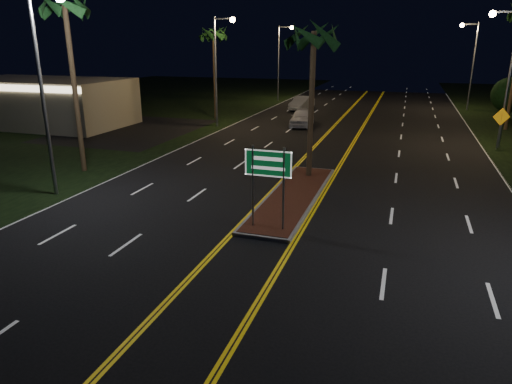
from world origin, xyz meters
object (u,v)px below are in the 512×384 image
at_px(palm_left_near, 65,7).
at_px(warning_sign, 501,122).
at_px(streetlight_right_mid, 505,64).
at_px(commercial_building, 42,102).
at_px(streetlight_right_far, 470,56).
at_px(palm_median, 314,36).
at_px(shrub_far, 510,95).
at_px(streetlight_left_far, 282,54).
at_px(highway_sign, 268,171).
at_px(car_near, 302,116).
at_px(palm_left_far, 214,34).
at_px(streetlight_left_mid, 220,59).
at_px(car_far, 302,102).
at_px(streetlight_left_near, 46,73).
at_px(median_island, 293,196).

height_order(palm_left_near, warning_sign, palm_left_near).
distance_m(streetlight_right_mid, palm_left_near, 27.19).
bearing_deg(commercial_building, warning_sign, 2.15).
bearing_deg(streetlight_right_far, palm_left_near, -124.21).
distance_m(streetlight_right_far, palm_median, 33.28).
height_order(palm_left_near, shrub_far, palm_left_near).
bearing_deg(streetlight_left_far, palm_median, -72.42).
height_order(highway_sign, car_near, highway_sign).
xyz_separation_m(streetlight_right_far, palm_left_far, (-23.41, -14.00, 2.09)).
bearing_deg(streetlight_left_mid, streetlight_right_far, 40.30).
height_order(palm_median, car_far, palm_median).
distance_m(commercial_building, streetlight_left_mid, 16.31).
height_order(streetlight_left_mid, car_near, streetlight_left_mid).
relative_size(palm_median, palm_left_far, 0.94).
distance_m(streetlight_right_mid, warning_sign, 3.84).
height_order(streetlight_left_mid, streetlight_right_far, same).
distance_m(streetlight_left_far, warning_sign, 31.38).
relative_size(streetlight_left_mid, warning_sign, 3.18).
height_order(highway_sign, commercial_building, commercial_building).
height_order(palm_left_near, car_near, palm_left_near).
xyz_separation_m(streetlight_left_near, palm_left_near, (-1.89, 4.00, 3.02)).
distance_m(median_island, highway_sign, 4.80).
bearing_deg(streetlight_left_near, streetlight_left_mid, 90.00).
distance_m(streetlight_left_near, streetlight_right_mid, 27.83).
xyz_separation_m(streetlight_left_mid, shrub_far, (24.41, 12.00, -3.32)).
bearing_deg(palm_left_near, streetlight_left_near, -64.74).
xyz_separation_m(commercial_building, streetlight_right_far, (36.61, 22.01, 3.65)).
distance_m(median_island, palm_median, 8.00).
relative_size(median_island, car_far, 1.99).
bearing_deg(shrub_far, streetlight_left_far, 161.86).
xyz_separation_m(median_island, warning_sign, (10.80, 14.37, 1.79)).
bearing_deg(streetlight_right_mid, palm_left_far, 165.63).
height_order(palm_left_near, palm_left_far, palm_left_near).
xyz_separation_m(median_island, commercial_building, (-26.00, 12.99, 1.92)).
height_order(streetlight_right_mid, warning_sign, streetlight_right_mid).
height_order(median_island, streetlight_right_far, streetlight_right_far).
bearing_deg(commercial_building, shrub_far, 21.91).
height_order(streetlight_left_near, palm_left_near, palm_left_near).
relative_size(median_island, streetlight_left_far, 1.14).
relative_size(highway_sign, palm_left_far, 0.36).
relative_size(streetlight_right_mid, warning_sign, 3.18).
distance_m(streetlight_left_mid, streetlight_right_mid, 21.32).
xyz_separation_m(highway_sign, palm_left_near, (-12.50, 5.20, 6.28)).
distance_m(highway_sign, palm_median, 9.11).
relative_size(commercial_building, warning_sign, 5.30).
bearing_deg(car_near, warning_sign, -23.89).
distance_m(streetlight_left_far, streetlight_right_far, 21.32).
distance_m(streetlight_right_far, shrub_far, 7.56).
height_order(streetlight_left_near, palm_median, streetlight_left_near).
xyz_separation_m(streetlight_right_mid, car_near, (-14.56, 4.45, -4.76)).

